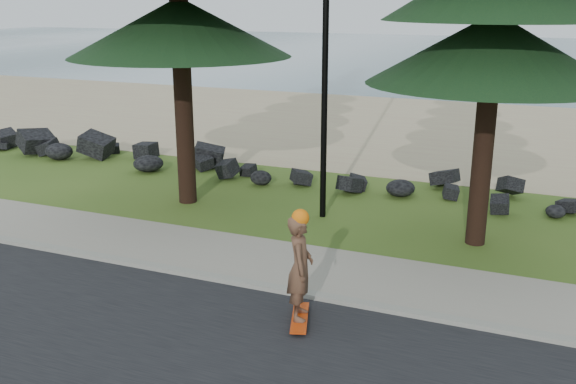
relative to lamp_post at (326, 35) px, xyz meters
name	(u,v)px	position (x,y,z in m)	size (l,w,h in m)	color
ground	(267,267)	(0.00, -3.20, -4.13)	(160.00, 160.00, 0.00)	#39591B
kerb	(246,284)	(0.00, -4.10, -4.08)	(160.00, 0.20, 0.10)	gray
sidewalk	(271,262)	(0.00, -3.00, -4.09)	(160.00, 2.00, 0.08)	gray
beach_sand	(418,129)	(0.00, 11.30, -4.13)	(160.00, 15.00, 0.01)	tan
ocean	(499,55)	(0.00, 47.80, -4.13)	(160.00, 58.00, 0.01)	#30525D
seawall_boulders	(352,189)	(0.00, 2.40, -4.13)	(60.00, 2.40, 1.10)	black
lamp_post	(326,35)	(0.00, 0.00, 0.00)	(0.25, 0.14, 8.14)	black
skateboarder	(300,268)	(1.37, -4.99, -3.19)	(0.57, 1.03, 1.87)	#C4380B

